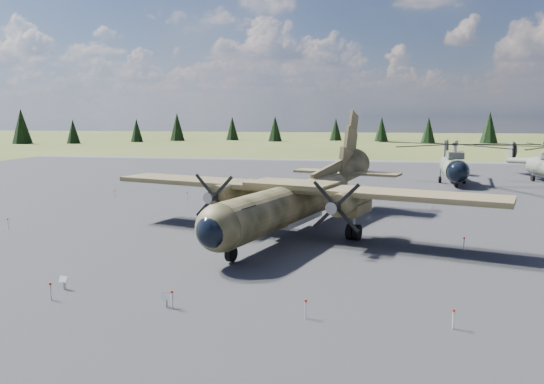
# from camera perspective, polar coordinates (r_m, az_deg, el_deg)

# --- Properties ---
(ground) EXTENTS (500.00, 500.00, 0.00)m
(ground) POSITION_cam_1_polar(r_m,az_deg,el_deg) (37.51, -5.93, -5.04)
(ground) COLOR brown
(ground) RESTS_ON ground
(apron) EXTENTS (120.00, 120.00, 0.04)m
(apron) POSITION_cam_1_polar(r_m,az_deg,el_deg) (46.97, -2.40, -2.32)
(apron) COLOR #59595E
(apron) RESTS_ON ground
(transport_plane) EXTENTS (29.07, 25.96, 9.69)m
(transport_plane) POSITION_cam_1_polar(r_m,az_deg,el_deg) (39.06, 2.77, -0.32)
(transport_plane) COLOR #36371E
(transport_plane) RESTS_ON ground
(helicopter_near) EXTENTS (21.07, 24.52, 5.23)m
(helicopter_near) POSITION_cam_1_polar(r_m,az_deg,el_deg) (70.40, 19.02, 3.78)
(helicopter_near) COLOR slate
(helicopter_near) RESTS_ON ground
(info_placard_left) EXTENTS (0.47, 0.26, 0.69)m
(info_placard_left) POSITION_cam_1_polar(r_m,az_deg,el_deg) (28.57, -21.50, -8.85)
(info_placard_left) COLOR gray
(info_placard_left) RESTS_ON ground
(info_placard_right) EXTENTS (0.44, 0.25, 0.65)m
(info_placard_right) POSITION_cam_1_polar(r_m,az_deg,el_deg) (24.74, -11.30, -11.14)
(info_placard_right) COLOR gray
(info_placard_right) RESTS_ON ground
(barrier_fence) EXTENTS (33.12, 29.62, 0.85)m
(barrier_fence) POSITION_cam_1_polar(r_m,az_deg,el_deg) (37.46, -6.65, -4.28)
(barrier_fence) COLOR silver
(barrier_fence) RESTS_ON ground
(treeline) EXTENTS (319.91, 314.33, 10.97)m
(treeline) POSITION_cam_1_polar(r_m,az_deg,el_deg) (33.84, 3.50, 1.70)
(treeline) COLOR black
(treeline) RESTS_ON ground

